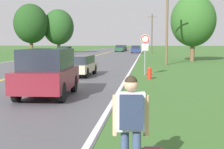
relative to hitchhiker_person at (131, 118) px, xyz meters
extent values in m
cube|color=silver|center=(0.00, 0.04, 0.09)|extent=(0.46, 0.22, 0.62)
sphere|color=tan|center=(0.00, 0.04, 0.52)|extent=(0.23, 0.23, 0.23)
sphere|color=#2D2319|center=(0.00, 0.04, 0.56)|extent=(0.21, 0.21, 0.21)
cylinder|color=tan|center=(-0.25, 0.02, 0.03)|extent=(0.09, 0.09, 0.66)
cylinder|color=tan|center=(0.24, 0.06, 0.03)|extent=(0.09, 0.09, 0.66)
cube|color=#232D47|center=(0.01, -0.14, 0.12)|extent=(0.37, 0.20, 0.52)
cylinder|color=black|center=(0.34, 0.11, -0.50)|extent=(0.26, 0.04, 0.02)
cylinder|color=red|center=(0.40, 14.21, -0.78)|extent=(0.27, 0.27, 0.55)
sphere|color=red|center=(0.40, 14.21, -0.45)|extent=(0.25, 0.25, 0.25)
cylinder|color=red|center=(0.57, 14.21, -0.72)|extent=(0.08, 0.09, 0.09)
cylinder|color=red|center=(0.22, 14.21, -0.72)|extent=(0.08, 0.09, 0.09)
cylinder|color=gray|center=(0.11, 16.33, 0.30)|extent=(0.07, 0.07, 2.71)
cylinder|color=silver|center=(0.11, 16.31, 1.41)|extent=(0.60, 0.02, 0.60)
torus|color=red|center=(0.11, 16.29, 1.41)|extent=(0.55, 0.07, 0.55)
cube|color=silver|center=(0.11, 16.31, 0.86)|extent=(0.44, 0.02, 0.44)
cylinder|color=brown|center=(2.16, 26.48, 2.87)|extent=(0.24, 0.24, 7.86)
cylinder|color=brown|center=(1.16, 57.41, 2.83)|extent=(0.24, 0.24, 7.76)
cube|color=brown|center=(1.16, 57.41, 6.11)|extent=(1.80, 0.12, 0.10)
cylinder|color=brown|center=(-23.16, 56.56, 0.48)|extent=(0.69, 0.69, 3.07)
ellipsoid|color=#1E4219|center=(-23.16, 56.56, 4.94)|extent=(6.88, 6.88, 7.91)
cylinder|color=brown|center=(5.61, 33.19, 0.21)|extent=(0.53, 0.53, 2.53)
ellipsoid|color=#2D5B23|center=(5.61, 33.19, 3.72)|extent=(5.28, 5.28, 6.07)
cylinder|color=brown|center=(-18.44, 60.03, 0.29)|extent=(0.65, 0.65, 2.69)
ellipsoid|color=#234C1E|center=(-18.44, 60.03, 4.39)|extent=(6.48, 6.48, 7.45)
cylinder|color=black|center=(-2.90, 6.34, -0.67)|extent=(0.24, 0.78, 0.77)
cylinder|color=black|center=(-4.62, 6.25, -0.67)|extent=(0.24, 0.78, 0.77)
cylinder|color=black|center=(-3.02, 8.82, -0.67)|extent=(0.24, 0.78, 0.77)
cylinder|color=black|center=(-4.74, 8.73, -0.67)|extent=(0.24, 0.78, 0.77)
cube|color=maroon|center=(-3.82, 7.54, -0.30)|extent=(2.12, 4.10, 0.81)
cube|color=#1E232D|center=(-3.82, 7.54, 0.51)|extent=(1.83, 2.88, 0.81)
cylinder|color=black|center=(-3.51, 14.18, -0.71)|extent=(0.22, 0.69, 0.69)
cylinder|color=black|center=(-5.07, 14.22, -0.71)|extent=(0.22, 0.69, 0.69)
cylinder|color=black|center=(-3.44, 16.79, -0.71)|extent=(0.22, 0.69, 0.69)
cylinder|color=black|center=(-5.00, 16.83, -0.71)|extent=(0.22, 0.69, 0.69)
cube|color=#C1B28E|center=(-4.25, 15.50, -0.48)|extent=(1.87, 4.26, 0.52)
cube|color=#1E232D|center=(-4.25, 15.50, 0.04)|extent=(1.63, 2.99, 0.52)
cylinder|color=black|center=(-14.65, 49.01, -0.74)|extent=(0.20, 0.63, 0.63)
cylinder|color=black|center=(-13.01, 49.02, -0.74)|extent=(0.20, 0.63, 0.63)
cylinder|color=black|center=(-14.64, 46.34, -0.74)|extent=(0.20, 0.63, 0.63)
cylinder|color=black|center=(-13.00, 46.35, -0.74)|extent=(0.20, 0.63, 0.63)
cube|color=silver|center=(-13.83, 47.68, -0.45)|extent=(1.86, 4.32, 0.63)
cube|color=#1E232D|center=(-13.83, 47.68, 0.17)|extent=(1.64, 3.02, 0.61)
cylinder|color=black|center=(-1.16, 59.05, -0.75)|extent=(0.21, 0.61, 0.61)
cylinder|color=black|center=(-2.91, 59.02, -0.75)|extent=(0.21, 0.61, 0.61)
cylinder|color=black|center=(-1.21, 61.62, -0.75)|extent=(0.21, 0.61, 0.61)
cylinder|color=black|center=(-2.95, 61.59, -0.75)|extent=(0.21, 0.61, 0.61)
cube|color=navy|center=(-2.06, 60.32, -0.45)|extent=(2.02, 4.18, 0.66)
cube|color=#1E232D|center=(-2.06, 60.32, 0.20)|extent=(1.76, 2.93, 0.64)
cylinder|color=black|center=(-5.40, 67.50, -0.74)|extent=(0.22, 0.63, 0.62)
cylinder|color=black|center=(-7.10, 67.56, -0.74)|extent=(0.22, 0.63, 0.62)
cylinder|color=black|center=(-5.29, 70.31, -0.74)|extent=(0.22, 0.63, 0.62)
cylinder|color=black|center=(-7.00, 70.37, -0.74)|extent=(0.22, 0.63, 0.62)
cube|color=#1E472D|center=(-6.20, 68.94, -0.42)|extent=(2.08, 4.60, 0.71)
cube|color=#1E232D|center=(-6.19, 69.12, 0.23)|extent=(1.77, 2.55, 0.59)
cylinder|color=black|center=(-5.24, 75.64, -0.68)|extent=(0.20, 0.75, 0.75)
cylinder|color=black|center=(-6.82, 75.65, -0.68)|extent=(0.20, 0.75, 0.75)
cylinder|color=black|center=(-5.22, 78.27, -0.68)|extent=(0.20, 0.75, 0.75)
cylinder|color=black|center=(-6.80, 78.28, -0.68)|extent=(0.20, 0.75, 0.75)
cube|color=black|center=(-6.02, 76.96, -0.41)|extent=(1.80, 4.25, 0.61)
cube|color=#1E232D|center=(-6.02, 76.96, 0.17)|extent=(1.58, 2.98, 0.56)
camera|label=1|loc=(0.24, -4.84, 1.19)|focal=50.00mm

